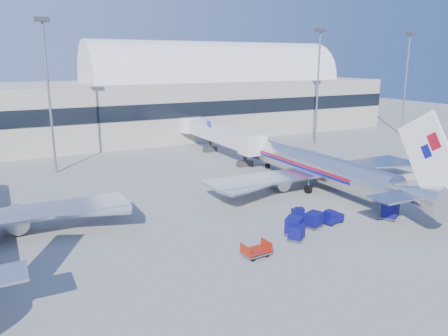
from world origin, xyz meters
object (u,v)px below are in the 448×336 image
mast_east (319,70)px  tug_left (298,213)px  barrier_far (410,177)px  jetbridge_near (215,133)px  airliner_main (320,167)px  cart_solo_near (390,210)px  cart_train_c (297,232)px  cart_solo_far (441,201)px  barrier_near (377,182)px  mast_west (47,74)px  cart_open_red (256,252)px  cart_train_b (294,225)px  tug_right (383,193)px  barrier_mid (394,179)px  cart_train_a (314,219)px  tug_lead (332,217)px  mast_far_east (407,69)px

mast_east → tug_left: 46.79m
barrier_far → jetbridge_near: bearing=120.5°
airliner_main → cart_solo_near: (-0.62, -12.54, -1.96)m
mast_east → cart_train_c: size_ratio=10.55×
cart_solo_far → jetbridge_near: bearing=123.1°
cart_train_c → cart_solo_near: (12.46, 0.00, 0.16)m
barrier_near → barrier_far: (6.60, 0.00, 0.00)m
mast_west → mast_east: same height
cart_open_red → jetbridge_near: bearing=63.8°
barrier_near → tug_left: bearing=-162.5°
jetbridge_near → cart_train_b: jetbridge_near is taller
jetbridge_near → tug_left: bearing=-101.6°
airliner_main → cart_solo_near: bearing=-92.8°
airliner_main → tug_right: airliner_main is taller
barrier_mid → cart_train_a: 22.42m
barrier_mid → cart_train_c: size_ratio=1.40×
mast_west → cart_open_red: (11.60, -39.36, -14.34)m
tug_lead → jetbridge_near: bearing=72.8°
tug_right → cart_train_b: size_ratio=0.99×
barrier_near → tug_lead: tug_lead is taller
cart_solo_far → cart_open_red: size_ratio=0.88×
mast_far_east → tug_lead: 65.04m
cart_train_a → cart_train_c: bearing=-173.6°
jetbridge_near → tug_lead: 37.51m
airliner_main → tug_lead: (-7.11, -10.77, -2.24)m
cart_train_b → cart_solo_far: cart_train_b is taller
cart_solo_far → airliner_main: bearing=139.0°
barrier_near → barrier_mid: same height
barrier_near → barrier_far: same height
cart_solo_near → mast_far_east: bearing=10.6°
barrier_far → tug_left: size_ratio=1.27×
cart_train_a → cart_solo_far: 17.01m
tug_lead → cart_solo_far: size_ratio=1.13×
cart_solo_near → cart_train_c: bearing=150.8°
mast_west → cart_solo_far: (37.34, -38.26, -13.93)m
barrier_mid → barrier_far: size_ratio=1.00×
cart_train_b → cart_open_red: cart_train_b is taller
tug_left → cart_solo_near: 9.92m
mast_west → cart_solo_far: size_ratio=10.35×
jetbridge_near → cart_train_a: jetbridge_near is taller
airliner_main → mast_west: size_ratio=1.65×
cart_train_b → cart_solo_near: size_ratio=0.97×
mast_west → barrier_near: bearing=-36.4°
tug_right → tug_lead: bearing=-137.7°
tug_left → cart_solo_far: cart_solo_far is taller
airliner_main → tug_right: bearing=-58.5°
mast_west → tug_right: bearing=-43.5°
cart_solo_near → barrier_near: bearing=20.1°
tug_left → cart_open_red: size_ratio=0.95×
tug_lead → cart_train_b: cart_train_b is taller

